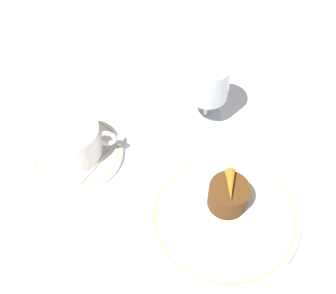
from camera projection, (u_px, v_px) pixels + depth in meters
ground_plane at (228, 201)px, 0.75m from camera, size 3.00×3.00×0.00m
dinner_plate at (224, 217)px, 0.72m from camera, size 0.23×0.23×0.01m
saucer at (78, 153)px, 0.80m from camera, size 0.16×0.16×0.01m
coffee_cup at (73, 140)px, 0.76m from camera, size 0.12×0.09×0.07m
spoon at (107, 153)px, 0.79m from camera, size 0.08×0.10×0.00m
wine_glass at (209, 83)px, 0.78m from camera, size 0.07×0.07×0.13m
dessert_cake at (228, 195)px, 0.71m from camera, size 0.06×0.06×0.05m
carrot_garnish at (230, 185)px, 0.69m from camera, size 0.02×0.05×0.02m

